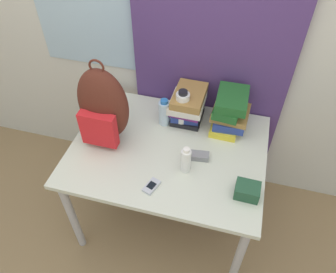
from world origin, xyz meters
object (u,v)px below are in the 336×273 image
at_px(book_stack_left, 188,105).
at_px(camera_pouch, 247,191).
at_px(sunscreen_bottle, 186,160).
at_px(backpack, 103,107).
at_px(book_stack_center, 229,111).
at_px(sunglasses_case, 196,156).
at_px(water_bottle, 164,112).
at_px(sports_bottle, 182,109).
at_px(cell_phone, 152,186).

height_order(book_stack_left, camera_pouch, book_stack_left).
relative_size(sunscreen_bottle, camera_pouch, 1.35).
height_order(backpack, camera_pouch, backpack).
distance_m(book_stack_left, camera_pouch, 0.67).
relative_size(book_stack_center, sunglasses_case, 1.71).
xyz_separation_m(book_stack_left, camera_pouch, (0.43, -0.50, -0.07)).
bearing_deg(water_bottle, backpack, -145.60).
height_order(water_bottle, camera_pouch, water_bottle).
height_order(book_stack_center, water_bottle, book_stack_center).
relative_size(book_stack_center, sports_bottle, 1.02).
bearing_deg(cell_phone, camera_pouch, 9.57).
height_order(book_stack_center, sports_bottle, sports_bottle).
xyz_separation_m(sunglasses_case, camera_pouch, (0.31, -0.18, 0.02)).
height_order(backpack, sports_bottle, backpack).
bearing_deg(backpack, sunscreen_bottle, -14.26).
relative_size(book_stack_center, sunscreen_bottle, 1.55).
relative_size(book_stack_left, sunglasses_case, 1.76).
relative_size(water_bottle, sunscreen_bottle, 1.08).
bearing_deg(book_stack_center, camera_pouch, -70.95).
distance_m(book_stack_left, sunscreen_bottle, 0.43).
bearing_deg(camera_pouch, book_stack_center, 109.05).
height_order(backpack, book_stack_center, backpack).
xyz_separation_m(sports_bottle, sunglasses_case, (0.15, -0.26, -0.11)).
distance_m(sports_bottle, sunscreen_bottle, 0.38).
xyz_separation_m(book_stack_center, camera_pouch, (0.17, -0.49, -0.09)).
bearing_deg(cell_phone, water_bottle, 97.81).
relative_size(water_bottle, sports_bottle, 0.71).
bearing_deg(backpack, cell_phone, -38.61).
xyz_separation_m(water_bottle, sports_bottle, (0.11, 0.02, 0.04)).
xyz_separation_m(backpack, cell_phone, (0.37, -0.30, -0.22)).
distance_m(sunscreen_bottle, camera_pouch, 0.36).
xyz_separation_m(book_stack_center, sunscreen_bottle, (-0.18, -0.41, -0.04)).
height_order(book_stack_left, sunglasses_case, book_stack_left).
xyz_separation_m(backpack, book_stack_center, (0.69, 0.28, -0.11)).
bearing_deg(sunscreen_bottle, cell_phone, -131.79).
height_order(backpack, cell_phone, backpack).
distance_m(sunscreen_bottle, sunglasses_case, 0.13).
height_order(backpack, sunscreen_bottle, backpack).
relative_size(backpack, camera_pouch, 4.24).
distance_m(sports_bottle, cell_phone, 0.54).
relative_size(sports_bottle, sunscreen_bottle, 1.52).
xyz_separation_m(water_bottle, sunscreen_bottle, (0.22, -0.34, -0.01)).
bearing_deg(book_stack_center, sports_bottle, -169.12).
relative_size(backpack, cell_phone, 4.73).
bearing_deg(cell_phone, backpack, 141.39).
distance_m(book_stack_left, sunglasses_case, 0.35).
distance_m(water_bottle, camera_pouch, 0.70).
xyz_separation_m(book_stack_center, water_bottle, (-0.39, -0.07, -0.04)).
distance_m(backpack, sports_bottle, 0.48).
distance_m(water_bottle, sunscreen_bottle, 0.40).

